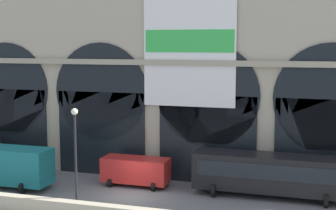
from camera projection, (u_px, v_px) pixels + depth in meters
name	position (u px, v px, depth m)	size (l,w,h in m)	color
ground_plane	(131.00, 196.00, 35.01)	(200.00, 200.00, 0.00)	slate
station_building	(163.00, 48.00, 40.95)	(47.13, 5.82, 21.81)	#B2A891
box_truck_midwest	(6.00, 166.00, 37.10)	(7.50, 2.91, 3.12)	gold
van_center	(136.00, 170.00, 37.53)	(5.20, 2.48, 2.20)	red
bus_mideast	(270.00, 173.00, 34.67)	(11.00, 3.25, 3.10)	black
street_lamp_quayside	(75.00, 146.00, 31.21)	(0.44, 0.44, 6.90)	black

